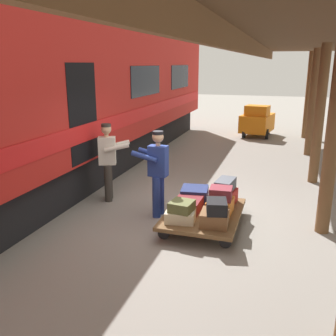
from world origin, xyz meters
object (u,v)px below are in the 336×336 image
object	(u,v)px
suitcase_orange_carryall	(220,207)
suitcase_red_plastic	(225,197)
suitcase_olive_duffel	(182,206)
train_car	(21,106)
suitcase_maroon_trunk	(188,205)
suitcase_navy_fabric	(195,194)
suitcase_cream_canvas	(181,216)
porter_in_overalls	(157,171)
suitcase_slate_roller	(225,185)
baggage_tug	(257,121)
suitcase_brown_leather	(215,218)
suitcase_black_hardshell	(217,207)
suitcase_burgundy_valise	(221,193)
porter_by_door	(108,159)
luggage_cart	(204,214)

from	to	relation	value
suitcase_orange_carryall	suitcase_red_plastic	bearing A→B (deg)	-90.00
suitcase_olive_duffel	train_car	bearing A→B (deg)	-13.54
train_car	suitcase_maroon_trunk	world-z (taller)	train_car
suitcase_red_plastic	suitcase_navy_fabric	xyz separation A→B (m)	(0.60, 0.00, -0.00)
suitcase_navy_fabric	suitcase_orange_carryall	size ratio (longest dim) A/B	0.93
suitcase_cream_canvas	porter_in_overalls	distance (m)	1.16
suitcase_orange_carryall	suitcase_slate_roller	world-z (taller)	suitcase_slate_roller
suitcase_red_plastic	suitcase_olive_duffel	xyz separation A→B (m)	(0.58, 1.06, 0.14)
suitcase_maroon_trunk	suitcase_cream_canvas	bearing A→B (deg)	90.00
suitcase_red_plastic	baggage_tug	distance (m)	8.97
suitcase_brown_leather	porter_in_overalls	bearing A→B (deg)	-30.24
suitcase_navy_fabric	suitcase_orange_carryall	world-z (taller)	suitcase_orange_carryall
suitcase_cream_canvas	suitcase_maroon_trunk	size ratio (longest dim) A/B	0.84
train_car	suitcase_brown_leather	xyz separation A→B (m)	(-4.42, 0.91, -1.66)
porter_in_overalls	baggage_tug	bearing A→B (deg)	-97.24
train_car	suitcase_black_hardshell	xyz separation A→B (m)	(-4.46, 0.94, -1.44)
suitcase_orange_carryall	suitcase_olive_duffel	bearing A→B (deg)	42.97
suitcase_burgundy_valise	baggage_tug	distance (m)	9.47
suitcase_navy_fabric	suitcase_olive_duffel	distance (m)	1.07
suitcase_navy_fabric	baggage_tug	size ratio (longest dim) A/B	0.29
suitcase_navy_fabric	suitcase_burgundy_valise	distance (m)	0.82
train_car	suitcase_olive_duffel	size ratio (longest dim) A/B	52.07
train_car	suitcase_red_plastic	bearing A→B (deg)	-178.29
train_car	suitcase_brown_leather	distance (m)	4.81
suitcase_orange_carryall	suitcase_slate_roller	size ratio (longest dim) A/B	1.05
suitcase_orange_carryall	suitcase_navy_fabric	bearing A→B (deg)	-40.92
porter_by_door	suitcase_black_hardshell	bearing A→B (deg)	153.72
suitcase_navy_fabric	porter_by_door	bearing A→B (deg)	-6.37
baggage_tug	suitcase_navy_fabric	bearing A→B (deg)	86.88
suitcase_black_hardshell	suitcase_brown_leather	bearing A→B (deg)	-42.87
suitcase_olive_duffel	porter_by_door	size ratio (longest dim) A/B	0.23
train_car	suitcase_brown_leather	world-z (taller)	train_car
suitcase_black_hardshell	porter_in_overalls	distance (m)	1.56
train_car	suitcase_orange_carryall	world-z (taller)	train_car
luggage_cart	suitcase_brown_leather	world-z (taller)	suitcase_brown_leather
train_car	luggage_cart	xyz separation A→B (m)	(-4.12, 0.39, -1.83)
luggage_cart	porter_by_door	bearing A→B (deg)	-18.00
suitcase_red_plastic	baggage_tug	world-z (taller)	baggage_tug
suitcase_orange_carryall	suitcase_olive_duffel	size ratio (longest dim) A/B	1.46
suitcase_olive_duffel	suitcase_cream_canvas	bearing A→B (deg)	-36.83
suitcase_burgundy_valise	suitcase_olive_duffel	bearing A→B (deg)	43.78
suitcase_brown_leather	porter_by_door	bearing A→B (deg)	-26.04
suitcase_cream_canvas	suitcase_slate_roller	distance (m)	1.26
suitcase_cream_canvas	suitcase_orange_carryall	bearing A→B (deg)	-139.08
train_car	suitcase_olive_duffel	distance (m)	4.23
suitcase_maroon_trunk	suitcase_burgundy_valise	world-z (taller)	suitcase_burgundy_valise
suitcase_cream_canvas	suitcase_olive_duffel	distance (m)	0.19
suitcase_olive_duffel	suitcase_black_hardshell	distance (m)	0.61
suitcase_red_plastic	porter_in_overalls	distance (m)	1.42
luggage_cart	suitcase_maroon_trunk	world-z (taller)	suitcase_maroon_trunk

